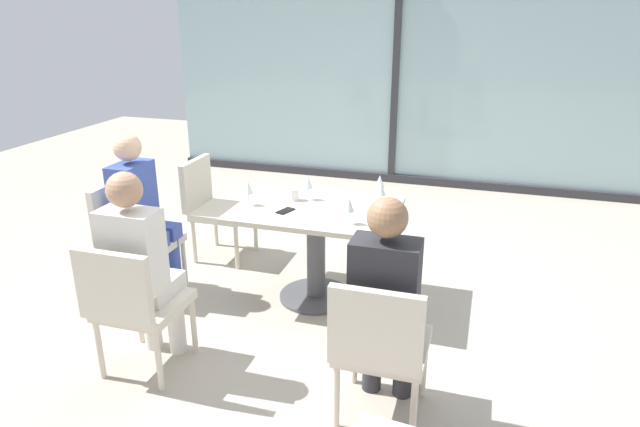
{
  "coord_description": "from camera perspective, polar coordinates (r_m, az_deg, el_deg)",
  "views": [
    {
      "loc": [
        1.15,
        -3.63,
        2.1
      ],
      "look_at": [
        0.0,
        0.1,
        0.65
      ],
      "focal_mm": 31.44,
      "sensor_mm": 36.0,
      "label": 1
    }
  ],
  "objects": [
    {
      "name": "chair_front_right",
      "position": [
        2.93,
        6.15,
        -12.98
      ],
      "size": [
        0.46,
        0.5,
        0.87
      ],
      "color": "beige",
      "rests_on": "ground_plane"
    },
    {
      "name": "wine_glass_0",
      "position": [
        4.18,
        -1.22,
        3.15
      ],
      "size": [
        0.07,
        0.07,
        0.18
      ],
      "color": "silver",
      "rests_on": "dining_table_main"
    },
    {
      "name": "chair_front_left",
      "position": [
        3.45,
        -18.49,
        -8.48
      ],
      "size": [
        0.46,
        0.5,
        0.87
      ],
      "color": "beige",
      "rests_on": "ground_plane"
    },
    {
      "name": "wine_glass_2",
      "position": [
        4.05,
        6.21,
        2.44
      ],
      "size": [
        0.07,
        0.07,
        0.18
      ],
      "color": "silver",
      "rests_on": "dining_table_main"
    },
    {
      "name": "chair_side_end",
      "position": [
        4.45,
        -18.58,
        -1.87
      ],
      "size": [
        0.5,
        0.46,
        0.87
      ],
      "color": "beige",
      "rests_on": "ground_plane"
    },
    {
      "name": "ground_plane",
      "position": [
        4.35,
        -0.39,
        -8.5
      ],
      "size": [
        12.0,
        12.0,
        0.0
      ],
      "primitive_type": "plane",
      "color": "#A89E8E"
    },
    {
      "name": "wine_glass_4",
      "position": [
        4.22,
        6.11,
        3.2
      ],
      "size": [
        0.07,
        0.07,
        0.18
      ],
      "color": "silver",
      "rests_on": "dining_table_main"
    },
    {
      "name": "person_side_end",
      "position": [
        4.32,
        -17.69,
        0.45
      ],
      "size": [
        0.39,
        0.34,
        1.26
      ],
      "color": "#384C9E",
      "rests_on": "ground_plane"
    },
    {
      "name": "dining_table_main",
      "position": [
        4.12,
        -0.41,
        -2.02
      ],
      "size": [
        1.16,
        0.84,
        0.73
      ],
      "color": "#BCB29E",
      "rests_on": "ground_plane"
    },
    {
      "name": "wine_glass_3",
      "position": [
        3.71,
        2.97,
        0.85
      ],
      "size": [
        0.07,
        0.07,
        0.18
      ],
      "color": "silver",
      "rests_on": "dining_table_main"
    },
    {
      "name": "coffee_cup",
      "position": [
        4.2,
        -2.68,
        1.94
      ],
      "size": [
        0.08,
        0.08,
        0.09
      ],
      "primitive_type": "cylinder",
      "color": "white",
      "rests_on": "dining_table_main"
    },
    {
      "name": "person_front_left",
      "position": [
        3.44,
        -17.84,
        -4.7
      ],
      "size": [
        0.34,
        0.39,
        1.26
      ],
      "color": "silver",
      "rests_on": "ground_plane"
    },
    {
      "name": "chair_far_left",
      "position": [
        4.95,
        -10.82,
        1.09
      ],
      "size": [
        0.5,
        0.46,
        0.87
      ],
      "color": "beige",
      "rests_on": "ground_plane"
    },
    {
      "name": "wine_glass_1",
      "position": [
        4.1,
        -7.34,
        2.61
      ],
      "size": [
        0.07,
        0.07,
        0.18
      ],
      "color": "silver",
      "rests_on": "dining_table_main"
    },
    {
      "name": "window_wall_backdrop",
      "position": [
        6.98,
        7.69,
        12.87
      ],
      "size": [
        5.75,
        0.1,
        2.7
      ],
      "color": "#99B7BC",
      "rests_on": "ground_plane"
    },
    {
      "name": "person_front_right",
      "position": [
        2.91,
        6.73,
        -8.49
      ],
      "size": [
        0.34,
        0.39,
        1.26
      ],
      "color": "#28282D",
      "rests_on": "ground_plane"
    },
    {
      "name": "cell_phone_on_table",
      "position": [
        3.98,
        -3.55,
        0.28
      ],
      "size": [
        0.11,
        0.16,
        0.01
      ],
      "primitive_type": "cube",
      "rotation": [
        0.0,
        0.0,
        -0.33
      ],
      "color": "black",
      "rests_on": "dining_table_main"
    }
  ]
}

